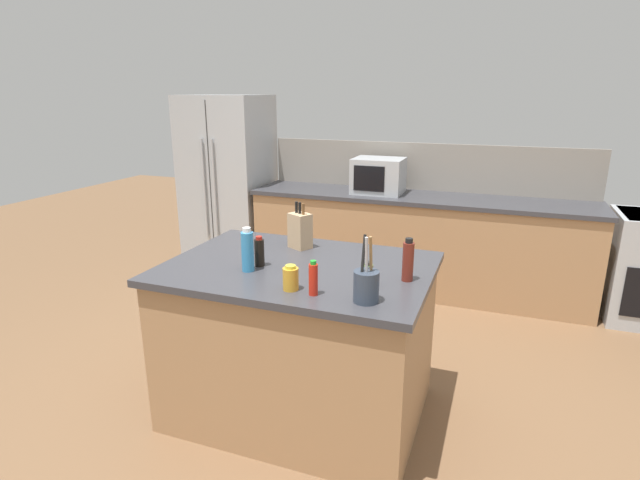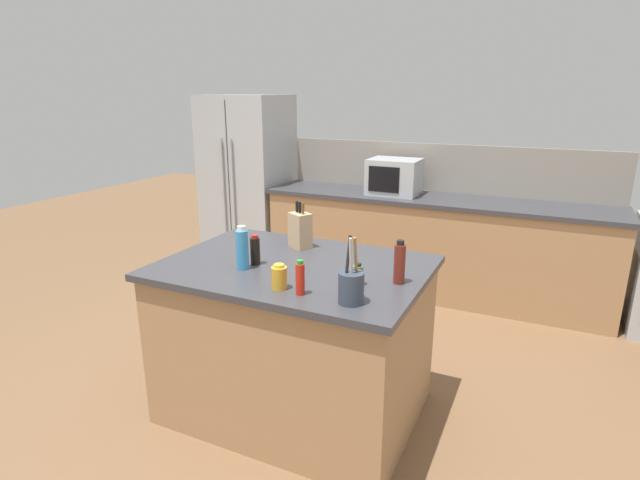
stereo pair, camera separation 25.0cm
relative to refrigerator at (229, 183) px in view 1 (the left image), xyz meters
The scene contains 14 objects.
ground_plane 3.01m from the refrigerator, 51.72° to the right, with size 14.00×14.00×0.00m, color brown.
back_counter_run 2.12m from the refrigerator, ahead, with size 3.22×0.66×0.94m.
wall_backsplash 2.11m from the refrigerator, ahead, with size 3.18×0.03×0.46m, color gray.
kitchen_island 2.90m from the refrigerator, 51.72° to the right, with size 1.49×1.06×0.94m.
refrigerator is the anchor object (origin of this frame).
microwave 1.69m from the refrigerator, ahead, with size 0.47×0.39×0.33m.
knife_block 2.56m from the refrigerator, 49.51° to the right, with size 0.16×0.15×0.29m.
utensil_crock 3.46m from the refrigerator, 49.00° to the right, with size 0.12×0.12×0.32m.
soy_sauce_bottle 2.82m from the refrigerator, 55.99° to the right, with size 0.06×0.06×0.17m.
spice_jar_oregano 3.26m from the refrigerator, 47.13° to the right, with size 0.05×0.05×0.12m.
dish_soap_bottle 2.89m from the refrigerator, 57.39° to the right, with size 0.07×0.07×0.24m.
honey_jar 3.21m from the refrigerator, 54.08° to the right, with size 0.08×0.08×0.13m.
hot_sauce_bottle 3.30m from the refrigerator, 52.50° to the right, with size 0.04×0.04×0.17m.
vinegar_bottle 3.31m from the refrigerator, 43.48° to the right, with size 0.06×0.06×0.23m.
Camera 1 is at (1.05, -2.45, 1.88)m, focal length 28.00 mm.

